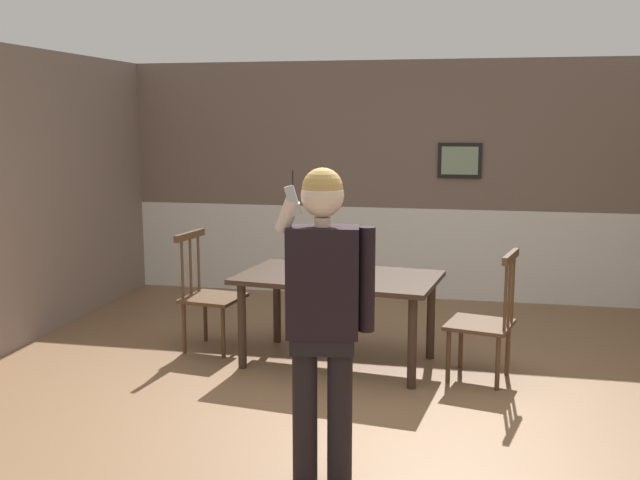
# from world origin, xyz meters

# --- Properties ---
(ground_plane) EXTENTS (7.43, 7.43, 0.00)m
(ground_plane) POSITION_xyz_m (0.00, 0.00, 0.00)
(ground_plane) COLOR #846042
(room_back_partition) EXTENTS (6.43, 0.17, 2.65)m
(room_back_partition) POSITION_xyz_m (0.00, 3.38, 1.28)
(room_back_partition) COLOR #756056
(room_back_partition) RESTS_ON ground_plane
(dining_table) EXTENTS (1.72, 1.15, 0.75)m
(dining_table) POSITION_xyz_m (-0.30, 0.91, 0.66)
(dining_table) COLOR #38281E
(dining_table) RESTS_ON ground_plane
(chair_near_window) EXTENTS (0.57, 0.57, 1.02)m
(chair_near_window) POSITION_xyz_m (0.88, 0.75, 0.48)
(chair_near_window) COLOR #513823
(chair_near_window) RESTS_ON ground_plane
(chair_by_doorway) EXTENTS (0.54, 0.54, 1.04)m
(chair_by_doorway) POSITION_xyz_m (-1.49, 1.06, 0.49)
(chair_by_doorway) COLOR #513823
(chair_by_doorway) RESTS_ON ground_plane
(person_figure) EXTENTS (0.54, 0.28, 1.77)m
(person_figure) POSITION_xyz_m (-0.02, -1.11, 1.03)
(person_figure) COLOR black
(person_figure) RESTS_ON ground_plane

